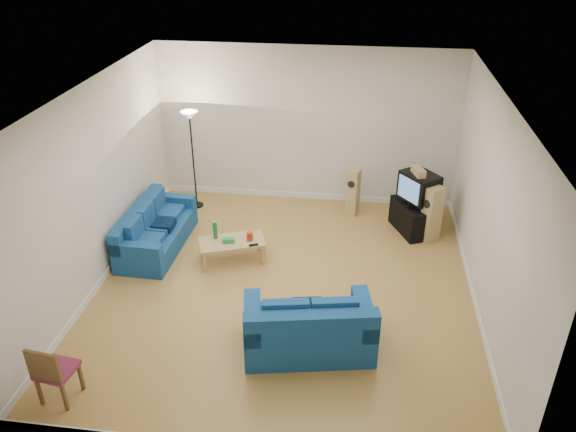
# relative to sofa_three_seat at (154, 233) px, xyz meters

# --- Properties ---
(room) EXTENTS (6.01, 6.51, 3.21)m
(room) POSITION_rel_sofa_three_seat_xyz_m (2.51, -0.92, 1.25)
(room) COLOR olive
(room) RESTS_ON ground
(sofa_three_seat) EXTENTS (0.92, 2.04, 0.78)m
(sofa_three_seat) POSITION_rel_sofa_three_seat_xyz_m (0.00, 0.00, 0.00)
(sofa_three_seat) COLOR navy
(sofa_three_seat) RESTS_ON ground
(sofa_loveseat) EXTENTS (1.91, 1.30, 0.88)m
(sofa_loveseat) POSITION_rel_sofa_three_seat_xyz_m (3.04, -2.36, 0.04)
(sofa_loveseat) COLOR navy
(sofa_loveseat) RESTS_ON ground
(coffee_table) EXTENTS (1.23, 0.91, 0.40)m
(coffee_table) POSITION_rel_sofa_three_seat_xyz_m (1.50, -0.27, 0.06)
(coffee_table) COLOR tan
(coffee_table) RESTS_ON ground
(bottle) EXTENTS (0.09, 0.09, 0.32)m
(bottle) POSITION_rel_sofa_three_seat_xyz_m (1.20, -0.21, 0.28)
(bottle) COLOR #197233
(bottle) RESTS_ON coffee_table
(tissue_box) EXTENTS (0.22, 0.15, 0.08)m
(tissue_box) POSITION_rel_sofa_three_seat_xyz_m (1.45, -0.33, 0.16)
(tissue_box) COLOR green
(tissue_box) RESTS_ON coffee_table
(red_canister) EXTENTS (0.15, 0.15, 0.15)m
(red_canister) POSITION_rel_sofa_three_seat_xyz_m (1.80, -0.21, 0.19)
(red_canister) COLOR red
(red_canister) RESTS_ON coffee_table
(remote) EXTENTS (0.16, 0.11, 0.02)m
(remote) POSITION_rel_sofa_three_seat_xyz_m (1.89, -0.37, 0.12)
(remote) COLOR black
(remote) RESTS_ON coffee_table
(tv_stand) EXTENTS (0.86, 1.07, 0.57)m
(tv_stand) POSITION_rel_sofa_three_seat_xyz_m (4.66, 1.21, -0.00)
(tv_stand) COLOR black
(tv_stand) RESTS_ON ground
(av_receiver) EXTENTS (0.34, 0.41, 0.10)m
(av_receiver) POSITION_rel_sofa_three_seat_xyz_m (4.70, 1.19, 0.33)
(av_receiver) COLOR black
(av_receiver) RESTS_ON tv_stand
(television) EXTENTS (0.80, 0.83, 0.52)m
(television) POSITION_rel_sofa_three_seat_xyz_m (4.71, 1.22, 0.64)
(television) COLOR black
(television) RESTS_ON av_receiver
(centre_speaker) EXTENTS (0.26, 0.41, 0.13)m
(centre_speaker) POSITION_rel_sofa_three_seat_xyz_m (4.66, 1.18, 0.97)
(centre_speaker) COLOR tan
(centre_speaker) RESTS_ON television
(speaker_left) EXTENTS (0.29, 0.34, 0.95)m
(speaker_left) POSITION_rel_sofa_three_seat_xyz_m (3.50, 1.77, 0.19)
(speaker_left) COLOR tan
(speaker_left) RESTS_ON ground
(speaker_right) EXTENTS (0.40, 0.39, 1.07)m
(speaker_right) POSITION_rel_sofa_three_seat_xyz_m (4.95, 0.92, 0.25)
(speaker_right) COLOR tan
(speaker_right) RESTS_ON ground
(floor_lamp) EXTENTS (0.35, 0.35, 2.03)m
(floor_lamp) POSITION_rel_sofa_three_seat_xyz_m (0.31, 1.67, 1.39)
(floor_lamp) COLOR black
(floor_lamp) RESTS_ON ground
(dining_chair) EXTENTS (0.48, 0.48, 0.90)m
(dining_chair) POSITION_rel_sofa_three_seat_xyz_m (0.05, -3.69, 0.21)
(dining_chair) COLOR brown
(dining_chair) RESTS_ON ground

